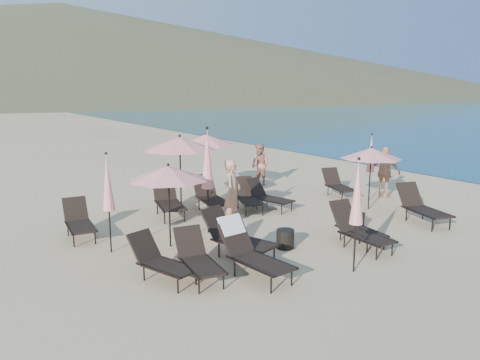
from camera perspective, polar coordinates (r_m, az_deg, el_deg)
ground at (r=11.84m, az=11.71°, el=-7.68°), size 800.00×800.00×0.00m
volcanic_headland at (r=321.35m, az=-18.87°, el=14.49°), size 690.00×690.00×55.00m
lounger_0 at (r=9.54m, az=-9.64°, el=-9.59°), size 1.06×1.65×0.89m
lounger_1 at (r=9.54m, az=-5.17°, el=-9.40°), size 0.81×1.64×0.91m
lounger_2 at (r=10.64m, az=-0.46°, el=-6.83°), size 1.23×1.93×1.04m
lounger_3 at (r=11.99m, az=13.89°, el=-5.35°), size 0.82×1.69×0.93m
lounger_4 at (r=11.54m, az=14.43°, el=-6.02°), size 0.65×1.64×0.93m
lounger_5 at (r=14.26m, az=21.26°, el=-2.98°), size 1.15×1.92×1.03m
lounger_6 at (r=12.70m, az=-19.05°, el=-4.73°), size 0.75×1.65×0.92m
lounger_7 at (r=14.18m, az=-8.74°, el=-2.40°), size 1.08×1.93×1.05m
lounger_8 at (r=14.58m, az=-3.62°, el=-1.92°), size 0.96×1.90×1.05m
lounger_9 at (r=14.69m, az=0.96°, el=-1.97°), size 1.13×1.78×0.96m
lounger_10 at (r=14.85m, az=3.42°, el=-1.92°), size 0.99×1.70×0.92m
lounger_11 at (r=16.93m, az=11.86°, el=-0.51°), size 1.02×1.72×0.93m
lounger_12 at (r=9.60m, az=1.23°, el=-8.54°), size 0.87×1.86×1.12m
umbrella_open_0 at (r=11.11m, az=-8.73°, el=0.83°), size 1.90×1.90×2.04m
umbrella_open_1 at (r=15.09m, az=15.70°, el=3.15°), size 1.88×1.88×2.02m
umbrella_open_2 at (r=14.27m, az=-7.36°, el=4.42°), size 2.24×2.24×2.41m
umbrella_open_3 at (r=16.64m, az=-4.16°, el=4.92°), size 2.09×2.09×2.25m
umbrella_closed_0 at (r=9.74m, az=14.11°, el=-1.55°), size 0.28×0.28×2.42m
umbrella_closed_1 at (r=16.36m, az=15.67°, el=3.08°), size 0.27×0.27×2.31m
umbrella_closed_2 at (r=11.05m, az=-15.84°, el=-0.39°), size 0.28×0.28×2.36m
umbrella_closed_3 at (r=12.09m, az=-4.00°, el=2.49°), size 0.33×0.33×2.82m
side_table_0 at (r=11.31m, az=5.53°, el=-7.16°), size 0.43×0.43×0.46m
side_table_1 at (r=13.11m, az=14.15°, el=-4.88°), size 0.36×0.36×0.46m
beachgoer_a at (r=13.06m, az=-0.93°, el=-1.47°), size 0.80×0.78×1.85m
beachgoer_b at (r=18.48m, az=2.47°, el=1.89°), size 0.76×0.90×1.65m
beachgoer_c at (r=17.08m, az=17.28°, el=0.94°), size 0.77×1.15×1.82m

